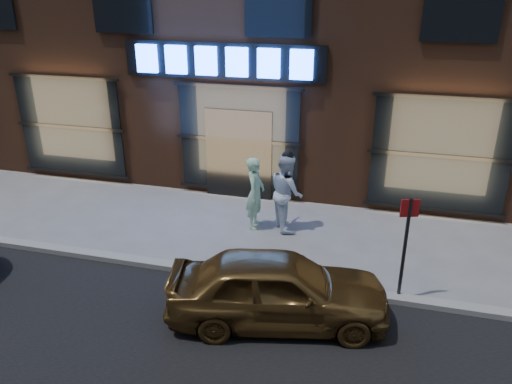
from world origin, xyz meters
TOP-DOWN VIEW (x-y plane):
  - ground at (0.00, 0.00)m, footprint 90.00×90.00m
  - curb at (0.00, 0.00)m, footprint 60.00×0.25m
  - man_bowtie at (0.88, 2.28)m, footprint 0.44×0.65m
  - man_cap at (1.60, 2.42)m, footprint 1.04×1.12m
  - gold_sedan at (2.16, -1.06)m, footprint 3.99×2.28m
  - sign_post at (4.20, 0.10)m, footprint 0.32×0.12m

SIDE VIEW (x-z plane):
  - ground at x=0.00m, z-range 0.00..0.00m
  - curb at x=0.00m, z-range 0.00..0.12m
  - gold_sedan at x=2.16m, z-range 0.00..1.28m
  - man_bowtie at x=0.88m, z-range 0.00..1.74m
  - man_cap at x=1.60m, z-range 0.00..1.83m
  - sign_post at x=4.20m, z-range 0.21..2.25m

